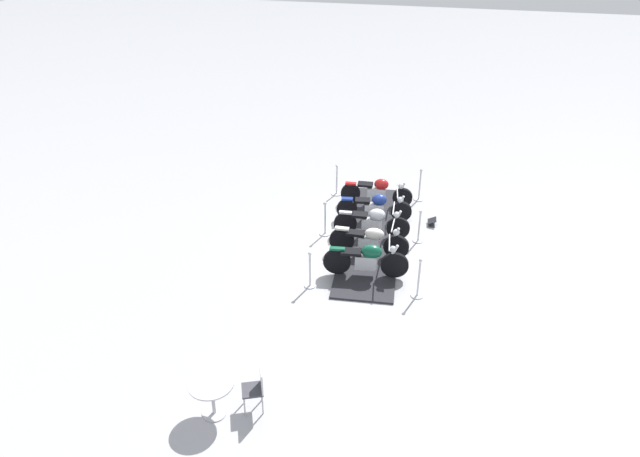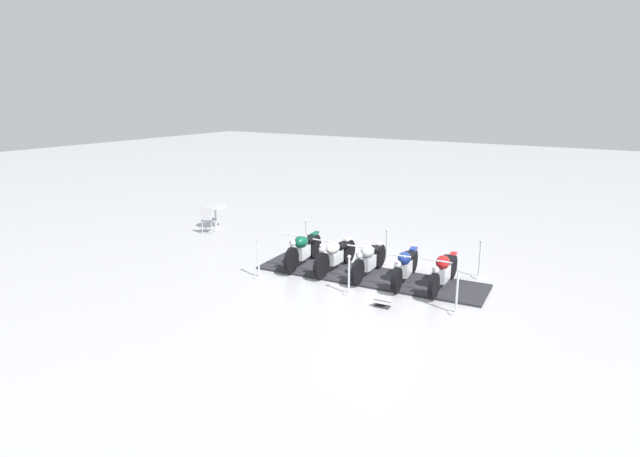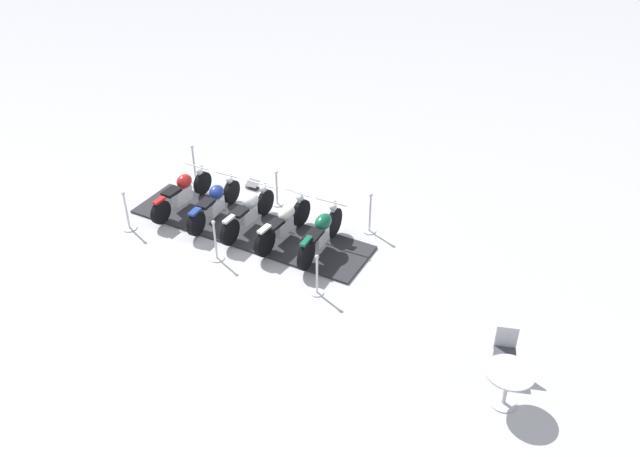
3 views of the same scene
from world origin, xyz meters
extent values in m
plane|color=#B2B2B7|center=(0.00, 0.00, 0.00)|extent=(80.00, 80.00, 0.00)
cube|color=#28282D|center=(0.00, 0.00, 0.03)|extent=(6.33, 2.11, 0.06)
cylinder|color=black|center=(1.91, 0.91, 0.41)|extent=(0.19, 0.72, 0.71)
cylinder|color=black|center=(2.09, -0.56, 0.41)|extent=(0.19, 0.72, 0.71)
cube|color=silver|center=(2.00, 0.17, 0.44)|extent=(0.26, 0.57, 0.38)
ellipsoid|color=#0F5138|center=(1.98, 0.31, 0.78)|extent=(0.41, 0.58, 0.35)
cube|color=black|center=(2.05, -0.20, 0.73)|extent=(0.38, 0.56, 0.08)
cube|color=#0F5138|center=(2.09, -0.56, 0.80)|extent=(0.17, 0.41, 0.06)
cylinder|color=silver|center=(1.92, 0.82, 0.72)|extent=(0.11, 0.32, 0.61)
cylinder|color=silver|center=(1.93, 0.74, 1.08)|extent=(0.79, 0.13, 0.04)
sphere|color=silver|center=(1.91, 0.84, 0.88)|extent=(0.18, 0.18, 0.18)
cylinder|color=black|center=(0.99, 0.83, 0.40)|extent=(0.13, 0.69, 0.69)
cylinder|color=black|center=(1.01, -0.66, 0.40)|extent=(0.13, 0.69, 0.69)
cube|color=silver|center=(1.00, 0.09, 0.42)|extent=(0.22, 0.57, 0.35)
ellipsoid|color=silver|center=(1.00, 0.23, 0.73)|extent=(0.32, 0.53, 0.31)
cube|color=black|center=(1.01, -0.29, 0.68)|extent=(0.29, 0.52, 0.08)
cube|color=silver|center=(1.01, -0.66, 0.78)|extent=(0.14, 0.38, 0.06)
cylinder|color=silver|center=(0.99, 0.77, 0.69)|extent=(0.07, 0.26, 0.59)
cylinder|color=silver|center=(0.99, 0.70, 1.05)|extent=(0.70, 0.05, 0.04)
sphere|color=silver|center=(0.99, 0.80, 0.85)|extent=(0.18, 0.18, 0.18)
cylinder|color=black|center=(-0.05, 0.76, 0.39)|extent=(0.15, 0.67, 0.66)
cylinder|color=black|center=(0.05, -0.76, 0.39)|extent=(0.15, 0.67, 0.66)
cube|color=silver|center=(0.00, 0.00, 0.43)|extent=(0.23, 0.58, 0.38)
ellipsoid|color=#B7BAC1|center=(-0.01, 0.14, 0.77)|extent=(0.37, 0.49, 0.34)
cube|color=black|center=(0.02, -0.34, 0.72)|extent=(0.34, 0.44, 0.08)
cube|color=#B7BAC1|center=(0.05, -0.76, 0.75)|extent=(0.15, 0.37, 0.06)
cylinder|color=silver|center=(-0.05, 0.67, 0.67)|extent=(0.09, 0.31, 0.56)
cylinder|color=silver|center=(-0.04, 0.59, 1.01)|extent=(0.76, 0.09, 0.04)
sphere|color=silver|center=(-0.05, 0.69, 0.81)|extent=(0.18, 0.18, 0.18)
cylinder|color=black|center=(-1.12, 0.72, 0.37)|extent=(0.23, 0.63, 0.62)
cylinder|color=black|center=(-0.88, -0.90, 0.37)|extent=(0.23, 0.63, 0.62)
cube|color=silver|center=(-1.00, -0.09, 0.40)|extent=(0.33, 0.60, 0.35)
ellipsoid|color=navy|center=(-1.02, 0.05, 0.72)|extent=(0.39, 0.49, 0.33)
cube|color=black|center=(-0.95, -0.44, 0.67)|extent=(0.36, 0.49, 0.08)
cube|color=navy|center=(-0.88, -0.90, 0.70)|extent=(0.22, 0.36, 0.06)
cylinder|color=silver|center=(-1.11, 0.65, 0.63)|extent=(0.11, 0.30, 0.53)
cylinder|color=silver|center=(-1.10, 0.57, 0.95)|extent=(0.61, 0.12, 0.04)
sphere|color=silver|center=(-1.11, 0.67, 0.75)|extent=(0.18, 0.18, 0.18)
cylinder|color=black|center=(-2.05, 0.65, 0.37)|extent=(0.15, 0.63, 0.62)
cylinder|color=black|center=(-1.95, -1.00, 0.37)|extent=(0.15, 0.63, 0.62)
cube|color=silver|center=(-2.00, -0.17, 0.42)|extent=(0.25, 0.58, 0.39)
ellipsoid|color=#AD1919|center=(-2.01, -0.03, 0.77)|extent=(0.36, 0.47, 0.34)
cube|color=black|center=(-1.98, -0.54, 0.72)|extent=(0.33, 0.49, 0.08)
cube|color=#AD1919|center=(-1.95, -1.00, 0.71)|extent=(0.16, 0.35, 0.06)
cylinder|color=silver|center=(-2.04, 0.56, 0.63)|extent=(0.09, 0.32, 0.52)
cylinder|color=silver|center=(-2.04, 0.48, 0.95)|extent=(0.72, 0.08, 0.04)
sphere|color=silver|center=(-2.04, 0.58, 0.75)|extent=(0.18, 0.18, 0.18)
cylinder|color=silver|center=(2.51, 1.57, 0.01)|extent=(0.32, 0.32, 0.03)
cylinder|color=silver|center=(2.51, 1.57, 0.52)|extent=(0.05, 0.05, 0.98)
sphere|color=silver|center=(2.51, 1.57, 1.04)|extent=(0.09, 0.09, 0.09)
cylinder|color=silver|center=(0.12, -1.34, 0.01)|extent=(0.34, 0.34, 0.03)
cylinder|color=silver|center=(0.12, -1.34, 0.50)|extent=(0.05, 0.05, 0.95)
sphere|color=silver|center=(0.12, -1.34, 1.01)|extent=(0.09, 0.09, 0.09)
cylinder|color=silver|center=(2.75, -1.11, 0.01)|extent=(0.29, 0.29, 0.03)
cylinder|color=silver|center=(2.75, -1.11, 0.48)|extent=(0.05, 0.05, 0.92)
sphere|color=silver|center=(2.75, -1.11, 0.98)|extent=(0.09, 0.09, 0.09)
cylinder|color=silver|center=(-0.12, 1.34, 0.01)|extent=(0.30, 0.30, 0.03)
cylinder|color=silver|center=(-0.12, 1.34, 0.48)|extent=(0.05, 0.05, 0.90)
sphere|color=silver|center=(-0.12, 1.34, 0.96)|extent=(0.09, 0.09, 0.09)
cylinder|color=silver|center=(-2.51, -1.57, 0.01)|extent=(0.36, 0.36, 0.03)
cylinder|color=silver|center=(-2.51, -1.57, 0.50)|extent=(0.05, 0.05, 0.95)
sphere|color=silver|center=(-2.51, -1.57, 1.01)|extent=(0.09, 0.09, 0.09)
cylinder|color=silver|center=(-2.75, 1.11, 0.01)|extent=(0.33, 0.33, 0.03)
cylinder|color=silver|center=(-2.75, 1.11, 0.52)|extent=(0.05, 0.05, 0.98)
sphere|color=silver|center=(-2.75, 1.11, 1.04)|extent=(0.09, 0.09, 0.09)
cube|color=#333338|center=(-1.17, 1.65, 0.01)|extent=(0.39, 0.23, 0.02)
cube|color=black|center=(-1.17, 1.65, 0.15)|extent=(0.36, 0.28, 0.12)
cylinder|color=#B7B7BC|center=(7.21, -1.85, 0.01)|extent=(0.48, 0.48, 0.02)
cylinder|color=#B7B7BC|center=(7.21, -1.85, 0.39)|extent=(0.07, 0.07, 0.74)
cylinder|color=#B7B7BC|center=(7.21, -1.85, 0.78)|extent=(0.87, 0.87, 0.03)
cylinder|color=#B7B7BC|center=(7.14, -1.25, 0.23)|extent=(0.03, 0.03, 0.47)
cylinder|color=#B7B7BC|center=(6.83, -1.38, 0.23)|extent=(0.03, 0.03, 0.47)
cylinder|color=#B7B7BC|center=(7.01, -0.94, 0.23)|extent=(0.03, 0.03, 0.47)
cylinder|color=#B7B7BC|center=(6.69, -1.07, 0.23)|extent=(0.03, 0.03, 0.47)
cube|color=#3F3F47|center=(6.92, -1.16, 0.49)|extent=(0.52, 0.52, 0.04)
cube|color=#B7B7BC|center=(6.84, -0.99, 0.74)|extent=(0.38, 0.18, 0.46)
camera|label=1|loc=(14.41, 1.99, 8.67)|focal=32.70mm
camera|label=2|loc=(-5.98, 12.13, 4.85)|focal=29.65mm
camera|label=3|loc=(8.91, -10.42, 9.26)|focal=37.44mm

